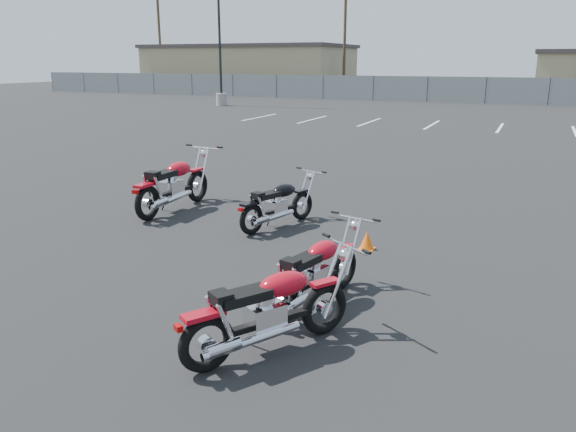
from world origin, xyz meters
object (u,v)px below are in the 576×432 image
at_px(motorcycle_front_red, 174,185).
at_px(motorcycle_second_black, 278,204).
at_px(motorcycle_rear_red, 269,310).
at_px(motorcycle_third_red, 316,272).

xyz_separation_m(motorcycle_front_red, motorcycle_second_black, (2.38, -0.20, -0.11)).
xyz_separation_m(motorcycle_front_red, motorcycle_rear_red, (4.20, -4.34, -0.07)).
relative_size(motorcycle_front_red, motorcycle_second_black, 1.27).
bearing_deg(motorcycle_rear_red, motorcycle_front_red, 134.00).
bearing_deg(motorcycle_third_red, motorcycle_rear_red, -90.62).
bearing_deg(motorcycle_second_black, motorcycle_third_red, -57.44).
distance_m(motorcycle_front_red, motorcycle_third_red, 5.21).
distance_m(motorcycle_third_red, motorcycle_rear_red, 1.28).
distance_m(motorcycle_front_red, motorcycle_rear_red, 6.04).
xyz_separation_m(motorcycle_third_red, motorcycle_rear_red, (-0.01, -1.28, 0.03)).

